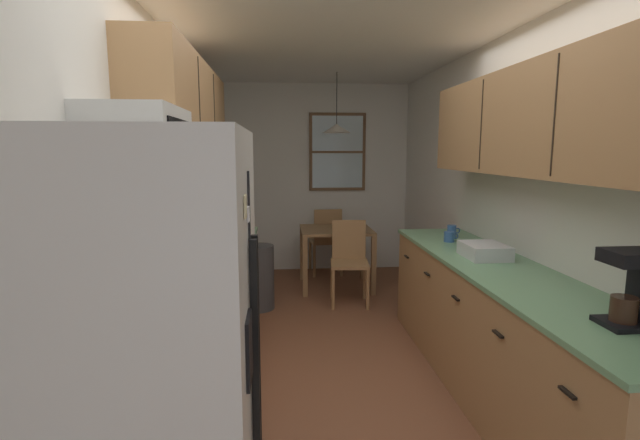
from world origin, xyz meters
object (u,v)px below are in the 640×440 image
(dining_chair_far, at_px, (326,238))
(dish_rack, at_px, (484,251))
(microwave_over_range, at_px, (140,141))
(table_serving_bowl, at_px, (342,225))
(coffee_maker, at_px, (637,287))
(dining_table, at_px, (336,239))
(dining_chair_near, at_px, (349,258))
(refrigerator, at_px, (146,380))
(trash_bin, at_px, (258,277))
(storage_canister, at_px, (190,263))
(mug_by_coffeemaker, at_px, (452,231))
(mug_spare, at_px, (449,237))
(stove_range, at_px, (176,385))

(dining_chair_far, distance_m, dish_rack, 3.08)
(microwave_over_range, height_order, table_serving_bowl, microwave_over_range)
(dining_chair_far, distance_m, coffee_maker, 4.39)
(dining_table, height_order, dining_chair_near, dining_chair_near)
(refrigerator, distance_m, dining_chair_near, 3.57)
(dining_table, bearing_deg, dining_chair_far, 95.86)
(refrigerator, distance_m, dish_rack, 2.49)
(dining_chair_near, bearing_deg, coffee_maker, -75.48)
(trash_bin, relative_size, storage_canister, 3.87)
(trash_bin, relative_size, coffee_maker, 2.01)
(dining_table, xyz_separation_m, table_serving_bowl, (0.08, 0.08, 0.16))
(table_serving_bowl, bearing_deg, storage_canister, -115.03)
(dining_chair_near, height_order, trash_bin, dining_chair_near)
(storage_canister, bearing_deg, trash_bin, 81.40)
(microwave_over_range, height_order, mug_by_coffeemaker, microwave_over_range)
(dining_chair_far, relative_size, mug_spare, 7.39)
(storage_canister, distance_m, mug_by_coffeemaker, 2.34)
(mug_spare, bearing_deg, mug_by_coffeemaker, 64.27)
(storage_canister, xyz_separation_m, dish_rack, (2.00, 0.35, -0.04))
(dining_chair_far, relative_size, mug_by_coffeemaker, 7.84)
(dining_chair_far, height_order, mug_by_coffeemaker, mug_by_coffeemaker)
(refrigerator, bearing_deg, table_serving_bowl, 72.99)
(trash_bin, height_order, coffee_maker, coffee_maker)
(dining_chair_far, distance_m, mug_by_coffeemaker, 2.37)
(storage_canister, bearing_deg, microwave_over_range, -101.68)
(trash_bin, height_order, dish_rack, dish_rack)
(dining_chair_near, height_order, dish_rack, dish_rack)
(mug_spare, bearing_deg, trash_bin, 147.64)
(dish_rack, bearing_deg, trash_bin, 136.07)
(stove_range, relative_size, mug_by_coffeemaker, 9.59)
(stove_range, distance_m, dining_chair_far, 3.96)
(trash_bin, bearing_deg, dining_chair_near, 7.20)
(dining_chair_far, relative_size, coffee_maker, 2.66)
(mug_spare, bearing_deg, storage_canister, -154.50)
(dish_rack, bearing_deg, microwave_over_range, -157.61)
(stove_range, relative_size, trash_bin, 1.62)
(dish_rack, bearing_deg, dining_chair_near, 112.05)
(storage_canister, bearing_deg, mug_by_coffeemaker, 28.85)
(dining_chair_near, bearing_deg, microwave_over_range, -117.92)
(stove_range, xyz_separation_m, dining_chair_far, (1.14, 3.79, 0.03))
(coffee_maker, relative_size, dish_rack, 1.00)
(dish_rack, bearing_deg, dining_table, 108.62)
(refrigerator, distance_m, coffee_maker, 2.04)
(storage_canister, height_order, coffee_maker, coffee_maker)
(dining_chair_far, bearing_deg, dining_table, -84.14)
(dining_chair_near, bearing_deg, mug_by_coffeemaker, -51.89)
(refrigerator, height_order, mug_by_coffeemaker, refrigerator)
(trash_bin, relative_size, dish_rack, 2.00)
(refrigerator, xyz_separation_m, microwave_over_range, (-0.18, 0.71, 0.84))
(stove_range, xyz_separation_m, microwave_over_range, (-0.11, 0.00, 1.23))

